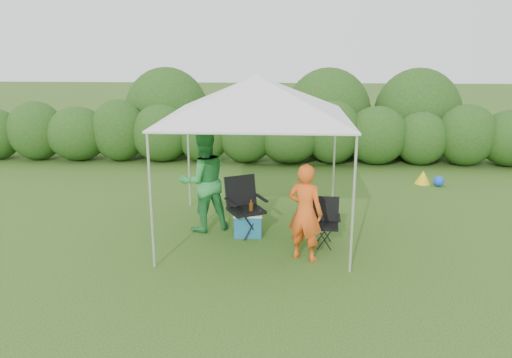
# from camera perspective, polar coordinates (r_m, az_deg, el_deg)

# --- Properties ---
(ground) EXTENTS (70.00, 70.00, 0.00)m
(ground) POSITION_cam_1_polar(r_m,az_deg,el_deg) (8.68, -0.12, -7.40)
(ground) COLOR #3C601E
(hedge) EXTENTS (17.52, 1.53, 1.80)m
(hedge) POSITION_cam_1_polar(r_m,az_deg,el_deg) (14.22, 1.77, 5.13)
(hedge) COLOR #295019
(hedge) RESTS_ON ground
(canopy) EXTENTS (3.10, 3.10, 2.83)m
(canopy) POSITION_cam_1_polar(r_m,az_deg,el_deg) (8.55, 0.08, 9.34)
(canopy) COLOR silver
(canopy) RESTS_ON ground
(chair_right) EXTENTS (0.53, 0.49, 0.81)m
(chair_right) POSITION_cam_1_polar(r_m,az_deg,el_deg) (8.60, 7.90, -4.50)
(chair_right) COLOR black
(chair_right) RESTS_ON ground
(chair_left) EXTENTS (0.80, 0.78, 1.04)m
(chair_left) POSITION_cam_1_polar(r_m,az_deg,el_deg) (8.96, -1.39, -2.64)
(chair_left) COLOR black
(chair_left) RESTS_ON ground
(man) EXTENTS (0.68, 0.58, 1.57)m
(man) POSITION_cam_1_polar(r_m,az_deg,el_deg) (7.87, 5.64, -3.82)
(man) COLOR #FF5D1C
(man) RESTS_ON ground
(woman) EXTENTS (1.13, 1.04, 1.86)m
(woman) POSITION_cam_1_polar(r_m,az_deg,el_deg) (9.08, -6.01, -0.23)
(woman) COLOR green
(woman) RESTS_ON ground
(cooler) EXTENTS (0.52, 0.39, 0.42)m
(cooler) POSITION_cam_1_polar(r_m,az_deg,el_deg) (8.96, -0.93, -5.18)
(cooler) COLOR #1F6791
(cooler) RESTS_ON ground
(bottle) EXTENTS (0.07, 0.07, 0.26)m
(bottle) POSITION_cam_1_polar(r_m,az_deg,el_deg) (8.80, -0.57, -3.20)
(bottle) COLOR #592D0C
(bottle) RESTS_ON cooler
(lawn_toy) EXTENTS (0.64, 0.54, 0.32)m
(lawn_toy) POSITION_cam_1_polar(r_m,az_deg,el_deg) (12.85, 18.96, 0.08)
(lawn_toy) COLOR yellow
(lawn_toy) RESTS_ON ground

